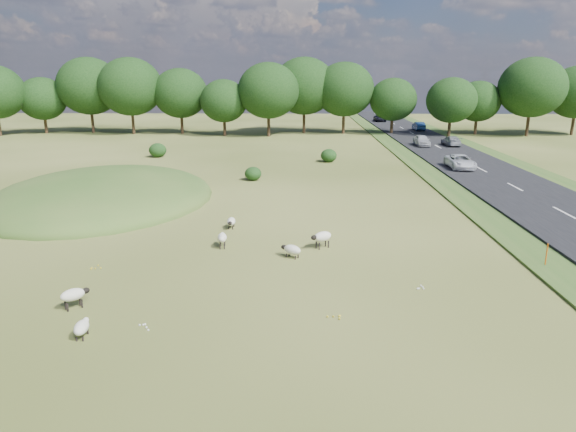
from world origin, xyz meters
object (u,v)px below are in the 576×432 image
(sheep_0, at_px, (222,238))
(sheep_1, at_px, (231,222))
(marker_post, at_px, (546,255))
(car_1, at_px, (422,140))
(sheep_4, at_px, (292,250))
(car_3, at_px, (388,113))
(sheep_3, at_px, (322,237))
(car_5, at_px, (460,162))
(sheep_5, at_px, (82,327))
(car_4, at_px, (419,126))
(sheep_2, at_px, (74,295))
(car_0, at_px, (451,141))
(car_6, at_px, (380,118))

(sheep_0, bearing_deg, sheep_1, -6.38)
(marker_post, xyz_separation_m, car_1, (3.57, 42.08, 0.34))
(sheep_4, height_order, car_3, car_3)
(sheep_1, distance_m, car_3, 89.13)
(sheep_1, distance_m, sheep_3, 6.41)
(sheep_1, relative_size, car_3, 0.24)
(sheep_3, xyz_separation_m, car_3, (18.02, 89.58, 0.28))
(sheep_0, bearing_deg, sheep_3, -96.08)
(car_5, bearing_deg, sheep_5, -124.81)
(marker_post, relative_size, car_1, 0.30)
(car_3, bearing_deg, car_1, 85.66)
(car_3, bearing_deg, sheep_4, 77.85)
(marker_post, xyz_separation_m, sheep_5, (-19.48, -7.33, -0.21))
(car_1, xyz_separation_m, car_4, (3.80, 19.02, -0.02))
(sheep_2, height_order, car_5, car_5)
(marker_post, distance_m, car_1, 42.23)
(sheep_4, bearing_deg, sheep_3, -102.21)
(car_0, relative_size, car_3, 0.91)
(sheep_4, xyz_separation_m, car_4, (19.61, 60.06, 0.50))
(car_5, height_order, car_6, car_5)
(marker_post, distance_m, car_5, 26.08)
(car_5, bearing_deg, sheep_1, -134.73)
(sheep_4, height_order, car_5, car_5)
(car_6, bearing_deg, sheep_2, -106.37)
(sheep_2, bearing_deg, car_1, 21.16)
(sheep_1, distance_m, car_1, 40.95)
(sheep_2, distance_m, car_1, 53.02)
(sheep_5, distance_m, car_0, 56.52)
(car_1, bearing_deg, sheep_4, -111.07)
(car_4, bearing_deg, car_6, -77.13)
(car_1, height_order, car_4, car_1)
(sheep_1, xyz_separation_m, car_5, (19.55, 19.73, 0.49))
(car_1, distance_m, car_4, 19.39)
(sheep_3, relative_size, sheep_5, 1.18)
(sheep_1, bearing_deg, sheep_5, -14.57)
(marker_post, xyz_separation_m, car_4, (7.37, 61.09, 0.32))
(sheep_0, distance_m, car_4, 63.06)
(sheep_0, height_order, car_0, car_0)
(car_4, bearing_deg, car_1, 78.70)
(sheep_4, distance_m, sheep_5, 11.06)
(car_3, bearing_deg, car_0, 90.00)
(sheep_2, relative_size, car_0, 0.26)
(car_3, bearing_deg, car_5, 86.72)
(sheep_1, xyz_separation_m, sheep_4, (3.74, -5.07, 0.01))
(marker_post, relative_size, sheep_4, 1.03)
(marker_post, distance_m, car_0, 43.04)
(car_4, relative_size, car_5, 0.88)
(sheep_4, relative_size, sheep_5, 1.08)
(sheep_2, height_order, car_1, car_1)
(sheep_5, height_order, car_5, car_5)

